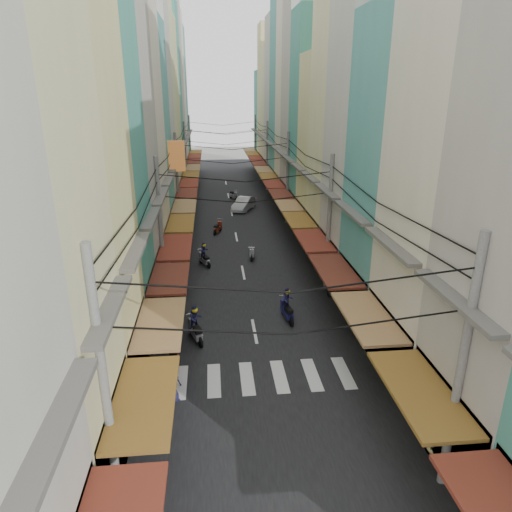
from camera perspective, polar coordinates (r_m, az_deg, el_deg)
ground at (r=25.22m, az=-0.63°, el=-7.19°), size 160.00×160.00×0.00m
road at (r=43.94m, az=-2.93°, el=4.74°), size 10.00×80.00×0.02m
sidewalk_left at (r=44.13m, az=-11.42°, el=4.46°), size 3.00×80.00×0.06m
sidewalk_right at (r=44.70m, az=5.45°, el=4.97°), size 3.00×80.00×0.06m
crosswalk at (r=20.08m, az=0.93°, el=-14.91°), size 7.55×2.40×0.01m
building_row_left at (r=39.43m, az=-15.02°, el=16.79°), size 7.80×67.67×23.70m
building_row_right at (r=40.10m, az=8.97°, el=16.71°), size 7.80×68.98×22.59m
utility_poles at (r=37.75m, az=-2.72°, el=12.43°), size 10.20×66.13×8.20m
white_car at (r=47.02m, az=-1.54°, el=5.76°), size 4.97×3.50×1.63m
bicycle at (r=27.82m, az=10.49°, el=-4.84°), size 1.91×1.22×1.23m
moving_scooters at (r=29.21m, az=-3.91°, el=-2.18°), size 6.15×34.70×1.86m
parked_scooters at (r=21.91m, az=12.07°, el=-10.74°), size 13.40×13.29×1.00m
pedestrians at (r=26.45m, az=-10.25°, el=-3.65°), size 12.80×26.64×2.25m
market_umbrella at (r=24.34m, az=13.58°, el=-2.67°), size 2.55×2.55×2.69m
traffic_sign at (r=25.35m, az=11.32°, el=-1.59°), size 0.10×0.70×3.21m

